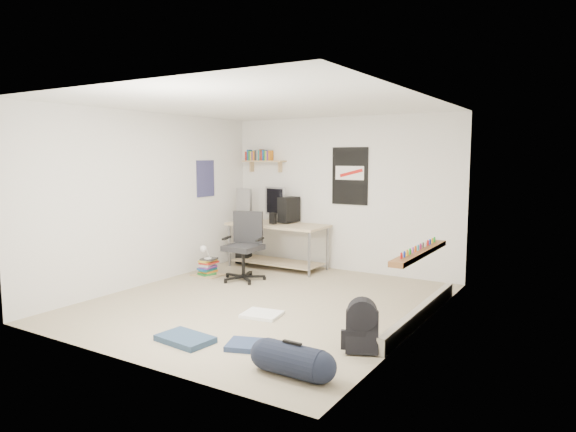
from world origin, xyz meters
The scene contains 26 objects.
floor centered at (0.00, 0.00, -0.01)m, with size 4.00×4.50×0.01m, color gray.
ceiling centered at (0.00, 0.00, 2.50)m, with size 4.00×4.50×0.01m, color white.
back_wall centered at (0.00, 2.25, 1.25)m, with size 4.00×0.01×2.50m, color silver.
left_wall centered at (-2.00, 0.00, 1.25)m, with size 0.01×4.50×2.50m, color silver.
right_wall centered at (2.00, 0.00, 1.25)m, with size 0.01×4.50×2.50m, color silver.
desk centered at (-0.96, 1.81, 0.36)m, with size 1.68×0.73×0.76m, color tan.
monitor_left centered at (-1.61, 1.75, 0.99)m, with size 0.41×0.10×0.45m, color gray.
monitor_right centered at (-1.13, 2.00, 1.01)m, with size 0.44×0.11×0.48m, color #9A9A9F.
pc_tower centered at (-0.86, 2.00, 0.97)m, with size 0.19×0.40×0.42m, color black.
keyboard centered at (-1.32, 1.50, 0.78)m, with size 0.42×0.15×0.02m, color black.
speaker_left centered at (-1.70, 1.70, 0.85)m, with size 0.08×0.08×0.16m, color black.
speaker_right centered at (-0.96, 1.66, 0.86)m, with size 0.09×0.09×0.18m, color black.
office_chair centered at (-0.93, 0.81, 0.49)m, with size 0.68×0.68×1.04m, color black.
wall_shelf centered at (-1.45, 2.14, 1.78)m, with size 0.80×0.22×0.24m, color tan.
poster_back_wall centered at (0.15, 2.23, 1.55)m, with size 0.62×0.03×0.92m, color black.
poster_left_wall centered at (-1.99, 1.20, 1.50)m, with size 0.02×0.42×0.60m, color navy.
window centered at (1.95, 0.30, 1.45)m, with size 0.10×1.50×1.26m, color brown.
baseboard_heater centered at (1.96, 0.30, 0.09)m, with size 0.08×2.50×0.18m, color #B7B2A8.
backpack centered at (1.75, -0.91, 0.20)m, with size 0.31×0.25×0.41m, color black.
duffel_bag centered at (1.46, -1.73, 0.14)m, with size 0.28×0.28×0.55m, color black.
tshirt centered at (0.31, -0.50, 0.02)m, with size 0.43×0.37×0.04m, color white.
jeans_a centered at (0.12, -1.60, 0.03)m, with size 0.56×0.36×0.06m, color navy.
jeans_b centered at (0.78, -1.39, 0.03)m, with size 0.43×0.33×0.05m, color navy.
book_stack centered at (-1.59, 0.77, 0.15)m, with size 0.48×0.39×0.33m, color #8D5F38.
desk_lamp centered at (-1.57, 0.75, 0.38)m, with size 0.12×0.20×0.20m, color white.
subwoofer centered at (-1.66, 1.80, 0.14)m, with size 0.23×0.23×0.25m, color black.
Camera 1 is at (3.63, -5.31, 1.86)m, focal length 32.00 mm.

